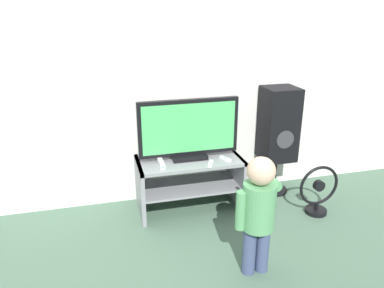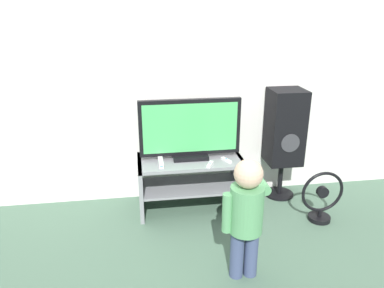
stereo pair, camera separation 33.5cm
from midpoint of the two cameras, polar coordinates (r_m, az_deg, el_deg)
ground_plane at (r=3.53m, az=-2.15°, el=-11.57°), size 16.00×16.00×0.00m
wall_back at (r=3.60m, az=-4.47°, el=11.28°), size 10.00×0.06×2.60m
tv_stand at (r=3.58m, az=-3.09°, el=-4.99°), size 0.99×0.49×0.51m
television at (r=3.43m, az=-3.31°, el=2.10°), size 0.94×0.20×0.57m
game_console at (r=3.37m, az=-7.58°, el=-3.04°), size 0.04×0.18×0.05m
remote_primary at (r=3.48m, az=2.35°, el=-2.30°), size 0.08×0.13×0.03m
remote_secondary at (r=3.37m, az=0.01°, el=-3.06°), size 0.09×0.13×0.03m
child at (r=2.67m, az=6.54°, el=-9.52°), size 0.35×0.51×0.92m
speaker_tower at (r=3.82m, az=10.60°, el=2.66°), size 0.33×0.33×1.12m
floor_fan at (r=3.67m, az=16.21°, el=-7.13°), size 0.40×0.20×0.49m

